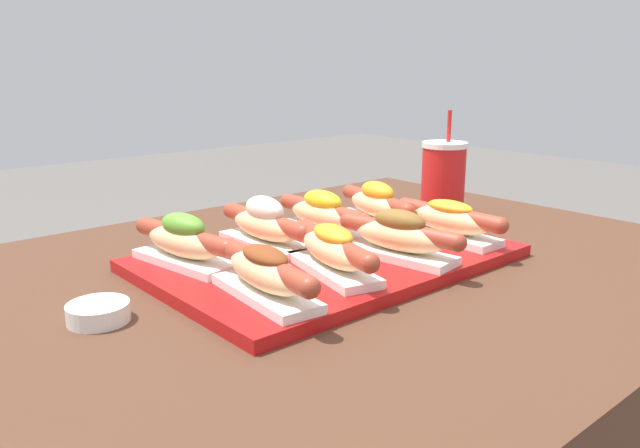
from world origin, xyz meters
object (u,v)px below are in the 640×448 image
at_px(hot_dog_3, 449,220).
at_px(hot_dog_7, 377,204).
at_px(hot_dog_5, 265,224).
at_px(hot_dog_1, 333,250).
at_px(hot_dog_6, 323,214).
at_px(serving_tray, 329,258).
at_px(drink_cup, 443,180).
at_px(hot_dog_0, 265,272).
at_px(hot_dog_4, 184,241).
at_px(sauce_bowl, 98,311).
at_px(hot_dog_2, 399,236).

xyz_separation_m(hot_dog_3, hot_dog_7, (-0.01, 0.15, 0.00)).
bearing_deg(hot_dog_5, hot_dog_1, -92.37).
distance_m(hot_dog_1, hot_dog_6, 0.20).
bearing_deg(serving_tray, hot_dog_6, 53.85).
distance_m(hot_dog_1, drink_cup, 0.45).
relative_size(hot_dog_0, hot_dog_7, 1.01).
bearing_deg(drink_cup, hot_dog_6, 177.62).
height_order(hot_dog_4, hot_dog_7, same).
bearing_deg(sauce_bowl, hot_dog_4, 25.58).
bearing_deg(hot_dog_2, sauce_bowl, 165.58).
bearing_deg(serving_tray, drink_cup, 11.11).
bearing_deg(hot_dog_2, hot_dog_5, 122.04).
bearing_deg(hot_dog_2, hot_dog_6, 88.61).
xyz_separation_m(hot_dog_2, hot_dog_5, (-0.11, 0.18, 0.00)).
distance_m(hot_dog_4, sauce_bowl, 0.18).
bearing_deg(sauce_bowl, hot_dog_3, -9.40).
bearing_deg(drink_cup, hot_dog_5, 177.72).
xyz_separation_m(hot_dog_0, hot_dog_7, (0.37, 0.17, 0.00)).
distance_m(hot_dog_0, hot_dog_4, 0.18).
xyz_separation_m(serving_tray, hot_dog_5, (-0.05, 0.09, 0.04)).
bearing_deg(drink_cup, serving_tray, -168.89).
relative_size(hot_dog_7, drink_cup, 1.00).
bearing_deg(hot_dog_4, hot_dog_5, -1.00).
relative_size(hot_dog_3, sauce_bowl, 2.92).
height_order(hot_dog_6, sauce_bowl, hot_dog_6).
bearing_deg(hot_dog_0, hot_dog_7, 24.32).
bearing_deg(serving_tray, hot_dog_2, -57.62).
distance_m(hot_dog_0, hot_dog_3, 0.38).
bearing_deg(hot_dog_0, hot_dog_2, 0.16).
bearing_deg(hot_dog_6, drink_cup, -2.38).
bearing_deg(serving_tray, hot_dog_3, -21.23).
height_order(hot_dog_4, sauce_bowl, hot_dog_4).
height_order(hot_dog_2, hot_dog_6, hot_dog_6).
bearing_deg(hot_dog_6, hot_dog_5, 178.00).
relative_size(hot_dog_0, hot_dog_5, 1.00).
relative_size(hot_dog_0, hot_dog_4, 1.01).
bearing_deg(hot_dog_3, hot_dog_6, 129.78).
relative_size(hot_dog_1, drink_cup, 1.00).
bearing_deg(hot_dog_2, serving_tray, 122.38).
distance_m(hot_dog_6, hot_dog_7, 0.12).
xyz_separation_m(serving_tray, hot_dog_3, (0.19, -0.08, 0.04)).
relative_size(hot_dog_2, drink_cup, 1.01).
height_order(hot_dog_0, hot_dog_6, hot_dog_6).
bearing_deg(hot_dog_3, sauce_bowl, 170.60).
bearing_deg(hot_dog_0, hot_dog_4, 92.87).
bearing_deg(hot_dog_7, sauce_bowl, -173.53).
bearing_deg(hot_dog_1, hot_dog_5, 87.63).
xyz_separation_m(hot_dog_3, hot_dog_5, (-0.25, 0.16, 0.00)).
xyz_separation_m(hot_dog_5, hot_dog_7, (0.24, -0.01, -0.00)).
distance_m(serving_tray, hot_dog_4, 0.22).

